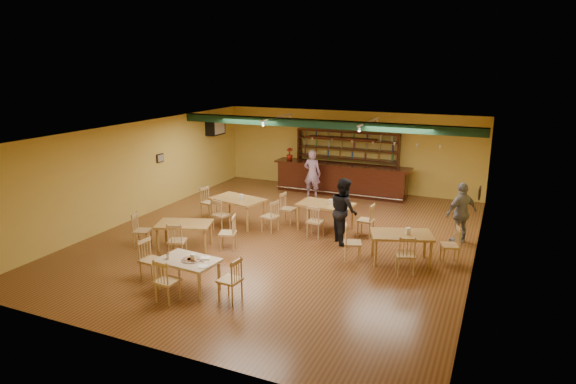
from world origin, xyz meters
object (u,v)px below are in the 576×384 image
at_px(bar_counter, 341,179).
at_px(dining_table_a, 238,211).
at_px(patron_bar, 312,174).
at_px(patron_right_a, 344,210).
at_px(dining_table_d, 401,248).
at_px(dining_table_c, 185,236).
at_px(dining_table_b, 325,216).
at_px(near_table, 189,274).

bearing_deg(bar_counter, dining_table_a, -111.16).
distance_m(patron_bar, patron_right_a, 4.72).
bearing_deg(patron_bar, dining_table_d, 130.59).
xyz_separation_m(dining_table_c, patron_bar, (1.21, 6.17, 0.51)).
distance_m(dining_table_b, near_table, 5.11).
height_order(dining_table_b, patron_bar, patron_bar).
bearing_deg(dining_table_b, dining_table_c, -131.06).
bearing_deg(near_table, dining_table_c, 132.33).
xyz_separation_m(dining_table_a, dining_table_d, (5.13, -0.98, -0.03)).
xyz_separation_m(dining_table_b, patron_bar, (-1.67, 3.22, 0.47)).
distance_m(dining_table_a, near_table, 4.54).
xyz_separation_m(bar_counter, patron_right_a, (1.63, -4.85, 0.33)).
height_order(dining_table_c, patron_right_a, patron_right_a).
relative_size(dining_table_b, dining_table_c, 1.12).
bearing_deg(dining_table_b, dining_table_a, -164.56).
height_order(patron_bar, patron_right_a, patron_right_a).
bearing_deg(bar_counter, dining_table_d, -59.13).
bearing_deg(dining_table_a, bar_counter, 81.17).
relative_size(near_table, patron_right_a, 0.71).
distance_m(dining_table_b, patron_bar, 3.66).
height_order(dining_table_c, dining_table_d, dining_table_d).
distance_m(bar_counter, near_table, 8.99).
bearing_deg(dining_table_b, bar_counter, 104.82).
bearing_deg(dining_table_c, patron_right_a, 10.80).
relative_size(dining_table_a, dining_table_c, 1.13).
relative_size(dining_table_b, patron_right_a, 0.87).
height_order(bar_counter, dining_table_d, bar_counter).
bearing_deg(dining_table_a, dining_table_d, 1.52).
xyz_separation_m(bar_counter, patron_bar, (-0.84, -0.83, 0.30)).
bearing_deg(dining_table_d, dining_table_b, 128.82).
bearing_deg(patron_right_a, patron_bar, -6.70).
bearing_deg(dining_table_a, near_table, -61.71).
bearing_deg(near_table, patron_bar, 97.16).
bearing_deg(patron_bar, dining_table_c, 78.25).
height_order(bar_counter, patron_right_a, patron_right_a).
bearing_deg(near_table, dining_table_d, 46.12).
distance_m(dining_table_d, near_table, 5.15).
distance_m(dining_table_a, patron_bar, 3.93).
bearing_deg(near_table, patron_right_a, 67.35).
relative_size(dining_table_a, patron_bar, 0.92).
relative_size(bar_counter, dining_table_d, 3.49).
bearing_deg(dining_table_b, patron_bar, 120.57).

